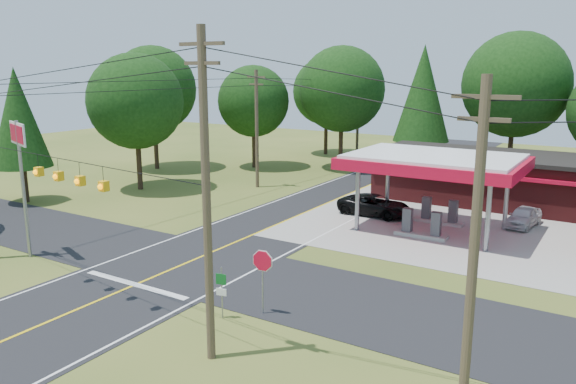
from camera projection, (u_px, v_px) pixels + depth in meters
The scene contains 17 objects.
ground at pixel (186, 263), 29.78m from camera, with size 120.00×120.00×0.00m, color #43561E.
main_highway at pixel (186, 263), 29.78m from camera, with size 8.00×120.00×0.02m, color black.
cross_road at pixel (186, 263), 29.78m from camera, with size 70.00×7.00×0.02m, color black.
lane_center_yellow at pixel (186, 263), 29.78m from camera, with size 0.15×110.00×0.00m, color yellow.
gas_canopy at pixel (434, 164), 34.97m from camera, with size 10.60×7.40×4.88m.
convenience_store at pixel (485, 177), 43.24m from camera, with size 16.40×7.55×3.80m.
utility_pole_near_right at pixel (206, 196), 18.82m from camera, with size 1.80×0.30×11.50m.
utility_pole_far_left at pixel (257, 127), 47.70m from camera, with size 1.80×0.30×10.00m.
utility_pole_right_b at pixel (474, 247), 15.83m from camera, with size 1.80×0.30×10.00m.
utility_pole_north at pixel (358, 118), 61.10m from camera, with size 0.30×0.30×9.50m.
overhead_beacons at pixel (68, 162), 23.98m from camera, with size 17.04×2.04×1.03m.
treeline_backdrop at pixel (382, 100), 47.62m from camera, with size 70.27×51.59×13.30m.
suv_car at pixel (375, 205), 39.31m from camera, with size 5.17×5.17×1.44m, color black.
sedan_car at pixel (523, 217), 36.55m from camera, with size 3.78×3.78×1.29m, color silver.
big_stop_sign at pixel (20, 156), 29.59m from camera, with size 2.64×1.01×7.47m.
octagonal_stop_sign at pixel (262, 266), 23.20m from camera, with size 0.97×0.15×2.85m.
route_sign_post at pixel (221, 288), 22.98m from camera, with size 0.45×0.13×2.23m.
Camera 1 is at (19.54, -21.11, 10.16)m, focal length 35.00 mm.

